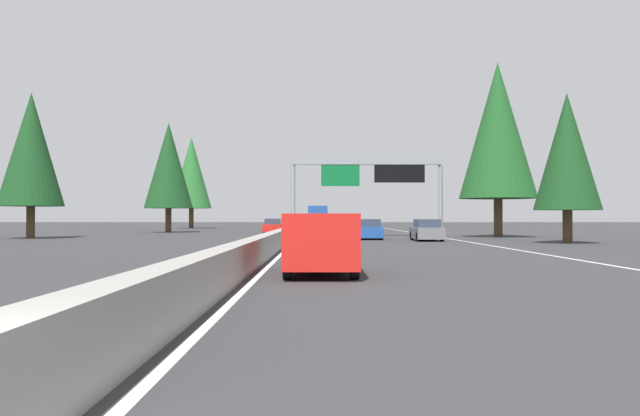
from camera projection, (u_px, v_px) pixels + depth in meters
ground_plane at (299, 234)px, 63.22m from camera, size 320.00×320.00×0.00m
median_barrier at (302, 227)px, 83.23m from camera, size 180.00×0.56×0.90m
shoulder_stripe_right at (407, 232)px, 73.23m from camera, size 160.00×0.16×0.01m
shoulder_stripe_median at (304, 232)px, 73.22m from camera, size 160.00×0.16×0.01m
sign_gantry_overhead at (369, 175)px, 55.83m from camera, size 0.50×12.68×6.50m
minivan_near_right at (321, 240)px, 18.87m from camera, size 5.00×1.95×1.69m
sedan_distant_a at (427, 231)px, 45.56m from camera, size 4.40×1.80×1.47m
sedan_distant_b at (369, 230)px, 48.58m from camera, size 4.40×1.80×1.47m
box_truck_mid_right at (318, 217)px, 124.16m from camera, size 8.50×2.40×2.95m
pickup_far_left at (346, 223)px, 84.19m from camera, size 5.60×2.00×1.86m
bus_far_right at (318, 216)px, 91.81m from camera, size 11.50×2.55×3.10m
oncoming_near at (273, 226)px, 66.75m from camera, size 4.40×1.80×1.47m
conifer_right_near at (567, 152)px, 41.39m from camera, size 4.10×4.10×9.33m
conifer_right_mid at (498, 131)px, 54.38m from camera, size 6.26×6.26×14.23m
conifer_left_near at (31, 150)px, 51.01m from camera, size 4.90×4.90×11.14m
conifer_left_mid at (169, 166)px, 71.19m from camera, size 5.14×5.14×11.69m
conifer_left_far at (191, 173)px, 97.62m from camera, size 5.86×5.86×13.31m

